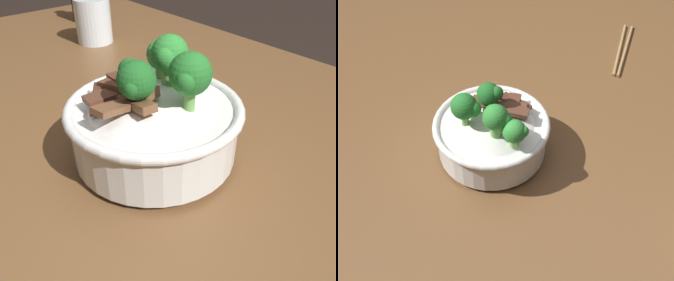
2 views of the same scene
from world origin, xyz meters
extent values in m
cube|color=brown|center=(0.00, 0.00, 0.76)|extent=(1.37, 1.07, 0.05)
cube|color=brown|center=(-0.61, 0.46, 0.37)|extent=(0.08, 0.08, 0.73)
cylinder|color=white|center=(-0.08, -0.09, 0.78)|extent=(0.08, 0.08, 0.01)
cylinder|color=white|center=(-0.08, -0.09, 0.82)|extent=(0.19, 0.19, 0.06)
torus|color=white|center=(-0.08, -0.09, 0.85)|extent=(0.21, 0.21, 0.01)
ellipsoid|color=white|center=(-0.08, -0.09, 0.83)|extent=(0.17, 0.17, 0.07)
cube|color=brown|center=(-0.08, -0.06, 0.87)|extent=(0.08, 0.02, 0.02)
cube|color=brown|center=(-0.05, -0.07, 0.87)|extent=(0.08, 0.04, 0.02)
cube|color=brown|center=(-0.08, -0.05, 0.87)|extent=(0.03, 0.08, 0.02)
cube|color=#4C2B1E|center=(-0.04, -0.05, 0.86)|extent=(0.06, 0.05, 0.01)
cube|color=#563323|center=(-0.04, -0.06, 0.87)|extent=(0.03, 0.06, 0.01)
cube|color=#563323|center=(-0.04, -0.08, 0.87)|extent=(0.06, 0.03, 0.01)
cylinder|color=#6BA84C|center=(-0.12, -0.11, 0.87)|extent=(0.01, 0.01, 0.03)
sphere|color=#237028|center=(-0.12, -0.11, 0.90)|extent=(0.04, 0.04, 0.04)
sphere|color=#237028|center=(-0.10, -0.11, 0.90)|extent=(0.03, 0.03, 0.03)
sphere|color=#237028|center=(-0.13, -0.09, 0.90)|extent=(0.02, 0.02, 0.02)
cylinder|color=#5B9947|center=(-0.08, -0.07, 0.87)|extent=(0.01, 0.01, 0.02)
sphere|color=#1E6023|center=(-0.08, -0.07, 0.90)|extent=(0.04, 0.04, 0.04)
sphere|color=#1E6023|center=(-0.07, -0.07, 0.90)|extent=(0.02, 0.02, 0.02)
sphere|color=#1E6023|center=(-0.09, -0.05, 0.89)|extent=(0.02, 0.02, 0.02)
cylinder|color=#6BA84C|center=(-0.06, -0.13, 0.87)|extent=(0.02, 0.02, 0.03)
sphere|color=#2D8433|center=(-0.06, -0.13, 0.90)|extent=(0.04, 0.04, 0.04)
sphere|color=#2D8433|center=(-0.05, -0.13, 0.90)|extent=(0.03, 0.03, 0.03)
sphere|color=#2D8433|center=(-0.07, -0.12, 0.90)|extent=(0.03, 0.03, 0.03)
cylinder|color=#7AB256|center=(-0.03, -0.14, 0.87)|extent=(0.02, 0.02, 0.02)
sphere|color=green|center=(-0.03, -0.14, 0.89)|extent=(0.04, 0.04, 0.04)
sphere|color=green|center=(-0.02, -0.14, 0.89)|extent=(0.02, 0.02, 0.02)
sphere|color=green|center=(-0.04, -0.13, 0.89)|extent=(0.02, 0.02, 0.02)
cylinder|color=#9E7A4C|center=(0.19, 0.25, 0.78)|extent=(0.05, 0.20, 0.01)
cylinder|color=#9E7A4C|center=(0.18, 0.25, 0.78)|extent=(0.05, 0.20, 0.01)
camera|label=1|loc=(-0.35, 0.12, 1.05)|focal=36.64mm
camera|label=2|loc=(0.01, -0.63, 1.40)|focal=47.55mm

